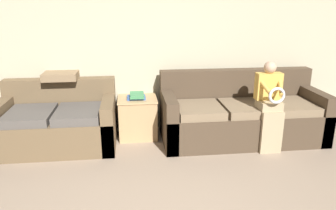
% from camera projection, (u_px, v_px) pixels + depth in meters
% --- Properties ---
extents(wall_back, '(7.16, 0.06, 2.55)m').
position_uv_depth(wall_back, '(148.00, 47.00, 4.80)').
color(wall_back, '#BCB293').
rests_on(wall_back, ground_plane).
extents(couch_main, '(2.26, 0.93, 0.96)m').
position_uv_depth(couch_main, '(241.00, 116.00, 4.70)').
color(couch_main, '#473828').
rests_on(couch_main, ground_plane).
extents(couch_side, '(1.55, 0.96, 0.86)m').
position_uv_depth(couch_side, '(58.00, 123.00, 4.48)').
color(couch_side, brown).
rests_on(couch_side, ground_plane).
extents(child_left_seated, '(0.34, 0.37, 1.18)m').
position_uv_depth(child_left_seated, '(270.00, 103.00, 4.26)').
color(child_left_seated, tan).
rests_on(child_left_seated, ground_plane).
extents(side_shelf, '(0.56, 0.53, 0.58)m').
position_uv_depth(side_shelf, '(138.00, 117.00, 4.78)').
color(side_shelf, tan).
rests_on(side_shelf, ground_plane).
extents(book_stack, '(0.26, 0.29, 0.07)m').
position_uv_depth(book_stack, '(137.00, 96.00, 4.67)').
color(book_stack, '#33569E').
rests_on(book_stack, side_shelf).
extents(throw_pillow, '(0.47, 0.47, 0.10)m').
position_uv_depth(throw_pillow, '(61.00, 75.00, 4.63)').
color(throw_pillow, '#846B4C').
rests_on(throw_pillow, couch_side).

